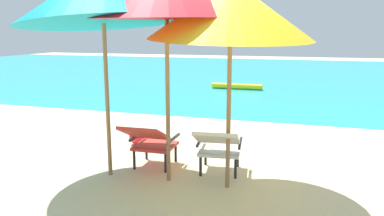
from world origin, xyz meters
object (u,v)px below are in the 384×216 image
(swim_buoy, at_px, (237,86))
(beach_ball, at_px, (138,136))
(lounge_chair_left, at_px, (150,140))
(beach_umbrella_right, at_px, (231,10))
(lounge_chair_right, at_px, (219,145))

(swim_buoy, height_order, beach_ball, beach_ball)
(lounge_chair_left, bearing_deg, beach_umbrella_right, -13.66)
(swim_buoy, xyz_separation_m, lounge_chair_left, (0.19, -7.42, 0.31))
(lounge_chair_left, height_order, beach_umbrella_right, beach_umbrella_right)
(beach_umbrella_right, bearing_deg, lounge_chair_right, 120.65)
(swim_buoy, height_order, lounge_chair_left, lounge_chair_left)
(swim_buoy, distance_m, lounge_chair_left, 7.43)
(beach_umbrella_right, bearing_deg, beach_ball, 143.82)
(lounge_chair_left, relative_size, beach_ball, 3.24)
(swim_buoy, relative_size, lounge_chair_right, 1.73)
(beach_ball, bearing_deg, lounge_chair_right, -31.82)
(beach_ball, bearing_deg, beach_umbrella_right, -36.18)
(lounge_chair_right, relative_size, beach_ball, 3.40)
(swim_buoy, distance_m, beach_ball, 6.43)
(beach_umbrella_right, relative_size, beach_ball, 9.26)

